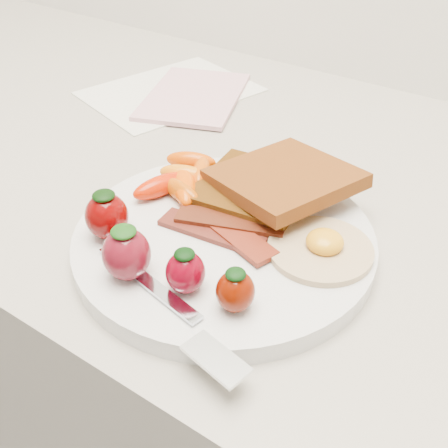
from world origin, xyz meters
The scene contains 11 objects.
counter centered at (0.00, 1.70, 0.45)m, with size 2.00×0.60×0.90m, color gray.
plate centered at (0.00, 1.56, 0.91)m, with size 0.27×0.27×0.02m, color silver.
toast_lower centered at (-0.01, 1.63, 0.93)m, with size 0.10×0.10×0.01m, color #4A2407.
toast_upper centered at (0.02, 1.64, 0.94)m, with size 0.12×0.12×0.01m, color #45270F.
fried_egg centered at (0.08, 1.59, 0.92)m, with size 0.10×0.10×0.02m.
bacon_strips centered at (0.00, 1.57, 0.92)m, with size 0.12×0.07×0.01m.
baby_carrots centered at (-0.07, 1.60, 0.93)m, with size 0.08×0.11×0.02m.
strawberries centered at (-0.02, 1.49, 0.94)m, with size 0.18×0.07×0.05m.
fork centered at (0.03, 1.46, 0.92)m, with size 0.18×0.07×0.00m.
paper_sheet centered at (-0.26, 1.81, 0.90)m, with size 0.17×0.22×0.00m, color silver.
notepad centered at (-0.22, 1.81, 0.91)m, with size 0.12×0.18×0.01m, color #D29AA7.
Camera 1 is at (0.23, 1.24, 1.22)m, focal length 45.00 mm.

